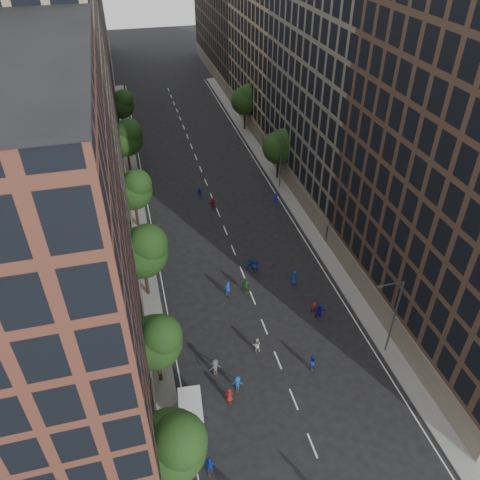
{
  "coord_description": "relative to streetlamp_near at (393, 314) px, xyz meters",
  "views": [
    {
      "loc": [
        -10.89,
        -14.09,
        36.05
      ],
      "look_at": [
        0.67,
        30.74,
        2.0
      ],
      "focal_mm": 35.0,
      "sensor_mm": 36.0,
      "label": 1
    }
  ],
  "objects": [
    {
      "name": "sidewalk_left",
      "position": [
        -22.37,
        35.5,
        -5.09
      ],
      "size": [
        4.0,
        105.0,
        0.15
      ],
      "primitive_type": "cube",
      "color": "slate",
      "rests_on": "ground"
    },
    {
      "name": "tree_left_1",
      "position": [
        -21.39,
        1.86,
        0.38
      ],
      "size": [
        4.8,
        4.8,
        8.21
      ],
      "color": "black",
      "rests_on": "ground"
    },
    {
      "name": "skater_12",
      "position": [
        -5.15,
        11.6,
        -4.3
      ],
      "size": [
        0.92,
        0.66,
        1.74
      ],
      "primitive_type": "imported",
      "rotation": [
        0.0,
        0.0,
        3.01
      ],
      "color": "navy",
      "rests_on": "ground"
    },
    {
      "name": "tree_right_a",
      "position": [
        1.02,
        35.85,
        0.46
      ],
      "size": [
        5.0,
        5.0,
        8.39
      ],
      "color": "black",
      "rests_on": "ground"
    },
    {
      "name": "skater_11",
      "position": [
        -9.31,
        15.1,
        -4.28
      ],
      "size": [
        1.73,
        0.99,
        1.77
      ],
      "primitive_type": "imported",
      "rotation": [
        0.0,
        0.0,
        3.44
      ],
      "color": "#123599",
      "rests_on": "ground"
    },
    {
      "name": "bldg_right_b",
      "position": [
        8.63,
        32.0,
        11.33
      ],
      "size": [
        14.0,
        28.0,
        33.0
      ],
      "primitive_type": "cube",
      "color": "#665E54",
      "rests_on": "ground"
    },
    {
      "name": "cargo_van",
      "position": [
        -19.53,
        -3.13,
        -3.94
      ],
      "size": [
        2.43,
        4.54,
        2.33
      ],
      "rotation": [
        0.0,
        0.0,
        -0.09
      ],
      "color": "silver",
      "rests_on": "ground"
    },
    {
      "name": "bldg_left_e",
      "position": [
        -29.37,
        104.0,
        7.83
      ],
      "size": [
        14.0,
        40.0,
        26.0
      ],
      "primitive_type": "cube",
      "color": "#665E54",
      "rests_on": "ground"
    },
    {
      "name": "skater_17",
      "position": [
        -10.9,
        29.68,
        -4.29
      ],
      "size": [
        1.7,
        0.97,
        1.75
      ],
      "primitive_type": "imported",
      "rotation": [
        0.0,
        0.0,
        3.44
      ],
      "color": "#A31B36",
      "rests_on": "ground"
    },
    {
      "name": "bldg_left_d",
      "position": [
        -29.37,
        70.0,
        10.83
      ],
      "size": [
        14.0,
        28.0,
        32.0
      ],
      "primitive_type": "cube",
      "color": "#2D211E",
      "rests_on": "ground"
    },
    {
      "name": "ground",
      "position": [
        -10.37,
        28.0,
        -5.17
      ],
      "size": [
        240.0,
        240.0,
        0.0
      ],
      "primitive_type": "plane",
      "color": "black",
      "rests_on": "ground"
    },
    {
      "name": "bldg_left_b",
      "position": [
        -29.37,
        23.0,
        11.83
      ],
      "size": [
        14.0,
        26.0,
        34.0
      ],
      "primitive_type": "cube",
      "color": "#968162",
      "rests_on": "ground"
    },
    {
      "name": "tree_left_4",
      "position": [
        -21.37,
        43.84,
        0.93
      ],
      "size": [
        5.4,
        5.4,
        9.08
      ],
      "color": "black",
      "rests_on": "ground"
    },
    {
      "name": "tree_left_5",
      "position": [
        -21.39,
        59.86,
        0.51
      ],
      "size": [
        4.8,
        4.8,
        8.33
      ],
      "color": "black",
      "rests_on": "ground"
    },
    {
      "name": "tree_left_0",
      "position": [
        -21.38,
        -8.15,
        0.79
      ],
      "size": [
        5.2,
        5.2,
        8.83
      ],
      "color": "black",
      "rests_on": "ground"
    },
    {
      "name": "skater_15",
      "position": [
        -1.98,
        28.24,
        -4.2
      ],
      "size": [
        1.34,
        0.88,
        1.94
      ],
      "primitive_type": "imported",
      "rotation": [
        0.0,
        0.0,
        3.01
      ],
      "color": "#1F16B3",
      "rests_on": "ground"
    },
    {
      "name": "skater_9",
      "position": [
        -16.57,
        1.43,
        -4.23
      ],
      "size": [
        1.31,
        0.91,
        1.87
      ],
      "primitive_type": "imported",
      "rotation": [
        0.0,
        0.0,
        3.33
      ],
      "color": "#46474C",
      "rests_on": "ground"
    },
    {
      "name": "tree_left_3",
      "position": [
        -21.38,
        27.85,
        0.65
      ],
      "size": [
        5.0,
        5.0,
        8.58
      ],
      "color": "black",
      "rests_on": "ground"
    },
    {
      "name": "bldg_left_c",
      "position": [
        -29.37,
        46.0,
        8.83
      ],
      "size": [
        14.0,
        20.0,
        28.0
      ],
      "primitive_type": "cube",
      "color": "brown",
      "rests_on": "ground"
    },
    {
      "name": "streetlamp_near",
      "position": [
        0.0,
        0.0,
        0.0
      ],
      "size": [
        2.64,
        0.22,
        9.06
      ],
      "color": "#595B60",
      "rests_on": "ground"
    },
    {
      "name": "skater_16",
      "position": [
        -12.14,
        33.19,
        -4.38
      ],
      "size": [
        0.97,
        0.52,
        1.57
      ],
      "primitive_type": "imported",
      "rotation": [
        0.0,
        0.0,
        2.98
      ],
      "color": "#132AA0",
      "rests_on": "ground"
    },
    {
      "name": "skater_13",
      "position": [
        -12.96,
        11.63,
        -4.25
      ],
      "size": [
        0.78,
        0.65,
        1.84
      ],
      "primitive_type": "imported",
      "rotation": [
        0.0,
        0.0,
        3.5
      ],
      "color": "#1645B7",
      "rests_on": "ground"
    },
    {
      "name": "skater_14",
      "position": [
        -8.81,
        14.82,
        -4.39
      ],
      "size": [
        0.89,
        0.77,
        1.56
      ],
      "primitive_type": "imported",
      "rotation": [
        0.0,
        0.0,
        3.42
      ],
      "color": "#1738BD",
      "rests_on": "ground"
    },
    {
      "name": "skater_4",
      "position": [
        -18.87,
        -7.54,
        -4.22
      ],
      "size": [
        1.2,
        0.84,
        1.89
      ],
      "primitive_type": "imported",
      "rotation": [
        0.0,
        0.0,
        2.76
      ],
      "color": "#1334A1",
      "rests_on": "ground"
    },
    {
      "name": "bldg_right_c",
      "position": [
        8.63,
        59.0,
        12.33
      ],
      "size": [
        14.0,
        26.0,
        35.0
      ],
      "primitive_type": "cube",
      "color": "#968162",
      "rests_on": "ground"
    },
    {
      "name": "skater_8",
      "position": [
        -12.05,
        3.11,
        -4.35
      ],
      "size": [
        0.92,
        0.79,
        1.64
      ],
      "primitive_type": "imported",
      "rotation": [
        0.0,
        0.0,
        2.9
      ],
      "color": "beige",
      "rests_on": "ground"
    },
    {
      "name": "skater_10",
      "position": [
        -10.87,
        11.58,
        -4.21
      ],
      "size": [
        1.15,
        0.55,
        1.91
      ],
      "primitive_type": "imported",
      "rotation": [
        0.0,
        0.0,
        3.22
      ],
      "color": "#1E6420",
      "rests_on": "ground"
    },
    {
      "name": "skater_7",
      "position": [
        -4.73,
        6.51,
        -4.37
      ],
      "size": [
        0.69,
        0.59,
        1.6
      ],
      "primitive_type": "imported",
      "rotation": [
        0.0,
        0.0,
        2.71
      ],
      "color": "#A91C2A",
      "rests_on": "ground"
    },
    {
      "name": "skater_2",
      "position": [
        -7.66,
        -0.19,
        -4.34
      ],
      "size": [
        0.82,
        0.65,
        1.66
      ],
      "primitive_type": "imported",
      "rotation": [
        0.0,
        0.0,
        3.17
      ],
      "color": "#132B9F",
      "rests_on": "ground"
    },
    {
      "name": "tree_right_b",
      "position": [
        1.02,
        55.85,
        0.79
      ],
      "size": [
        5.2,
        5.2,
        8.83
      ],
      "color": "black",
      "rests_on": "ground"
    },
    {
      "name": "skater_3",
      "position": [
        -14.96,
        -0.69,
        -4.36
      ],
      "size": [
        1.16,
        0.82,
        1.62
      ],
      "primitive_type": "imported",
      "rotation": [
        0.0,
        0.0,
        2.92
      ],
      "color": "#124999",
      "rests_on": "ground"
    },
    {
      "name": "tree_left_2",
      "position": [
        -21.36,
        13.83,
        1.19
      ],
      "size": [
        5.6,
        5.6,
        9.45
      ],
      "color": "black",
      "rests_on": "ground"
    },
    {
      "name": "bldg_right_d",
      "position": [
        8.63,
        92.0,
        9.83
      ],
      "size": [
        14.0,
        40.0,
        30.0
      ],
      "primitive_type": "cube",
      "color": "#453025",
      "rests_on": "ground"
    },
    {
      "name": "skater_5",
      "position": [
        -4.43,
        5.86,
        -4.31
      ],
      "size": [
        1.66,
        0.78,
        1.72
      ],
      "primitive_type": "imported",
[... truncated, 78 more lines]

